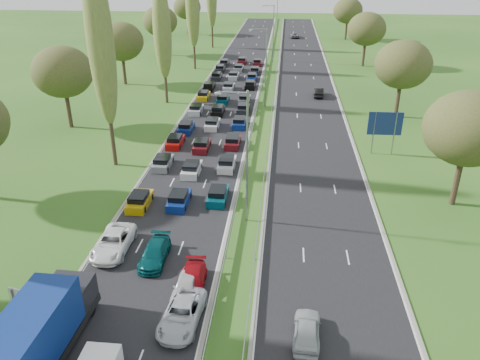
% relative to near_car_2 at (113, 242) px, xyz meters
% --- Properties ---
extents(ground, '(260.00, 260.00, 0.00)m').
position_rel_near_car_2_xyz_m(ground, '(10.33, 42.84, -0.79)').
color(ground, '#265119').
rests_on(ground, ground).
extents(near_carriageway, '(10.50, 215.00, 0.04)m').
position_rel_near_car_2_xyz_m(near_carriageway, '(3.58, 45.34, -0.79)').
color(near_carriageway, black).
rests_on(near_carriageway, ground).
extents(far_carriageway, '(10.50, 215.00, 0.04)m').
position_rel_near_car_2_xyz_m(far_carriageway, '(17.08, 45.34, -0.79)').
color(far_carriageway, black).
rests_on(far_carriageway, ground).
extents(central_reservation, '(2.36, 215.00, 0.32)m').
position_rel_near_car_2_xyz_m(central_reservation, '(10.33, 45.34, -0.24)').
color(central_reservation, gray).
rests_on(central_reservation, ground).
extents(lamp_columns, '(0.18, 140.18, 12.00)m').
position_rel_near_car_2_xyz_m(lamp_columns, '(10.33, 40.84, 5.21)').
color(lamp_columns, gray).
rests_on(lamp_columns, ground).
extents(poplar_row, '(2.80, 127.80, 22.44)m').
position_rel_near_car_2_xyz_m(poplar_row, '(-5.67, 31.01, 11.60)').
color(poplar_row, '#2D2116').
rests_on(poplar_row, ground).
extents(woodland_left, '(8.00, 166.00, 11.10)m').
position_rel_near_car_2_xyz_m(woodland_left, '(-16.17, 25.46, 6.89)').
color(woodland_left, '#2D2116').
rests_on(woodland_left, ground).
extents(woodland_right, '(8.00, 153.00, 11.10)m').
position_rel_near_car_2_xyz_m(woodland_right, '(29.83, 29.51, 6.89)').
color(woodland_right, '#2D2116').
rests_on(woodland_right, ground).
extents(traffic_queue_fill, '(9.08, 69.48, 0.80)m').
position_rel_near_car_2_xyz_m(traffic_queue_fill, '(3.56, 40.38, -0.35)').
color(traffic_queue_fill, '#BF990C').
rests_on(traffic_queue_fill, ground).
extents(near_car_2, '(2.56, 5.54, 1.54)m').
position_rel_near_car_2_xyz_m(near_car_2, '(0.00, 0.00, 0.00)').
color(near_car_2, white).
rests_on(near_car_2, near_carriageway).
extents(near_car_7, '(1.92, 4.68, 1.36)m').
position_rel_near_car_2_xyz_m(near_car_7, '(3.69, -1.04, -0.09)').
color(near_car_7, '#044145').
rests_on(near_car_7, near_carriageway).
extents(near_car_10, '(2.74, 5.31, 1.43)m').
position_rel_near_car_2_xyz_m(near_car_10, '(7.24, -7.62, -0.05)').
color(near_car_10, '#B7BBC1').
rests_on(near_car_10, near_carriageway).
extents(near_car_11, '(2.05, 4.64, 1.32)m').
position_rel_near_car_2_xyz_m(near_car_11, '(7.23, -4.14, -0.11)').
color(near_car_11, '#980912').
rests_on(near_car_11, near_carriageway).
extents(near_car_12, '(1.86, 4.19, 1.40)m').
position_rel_near_car_2_xyz_m(near_car_12, '(6.95, -4.72, -0.07)').
color(near_car_12, silver).
rests_on(near_car_12, near_carriageway).
extents(far_car_0, '(1.94, 4.25, 1.41)m').
position_rel_near_car_2_xyz_m(far_car_0, '(15.27, -8.32, -0.06)').
color(far_car_0, '#A5ABAE').
rests_on(far_car_0, far_carriageway).
extents(far_car_1, '(1.78, 4.54, 1.47)m').
position_rel_near_car_2_xyz_m(far_car_1, '(19.06, 47.81, -0.03)').
color(far_car_1, black).
rests_on(far_car_1, far_carriageway).
extents(far_car_2, '(2.62, 5.27, 1.43)m').
position_rel_near_car_2_xyz_m(far_car_2, '(15.58, 109.48, -0.05)').
color(far_car_2, slate).
rests_on(far_car_2, far_carriageway).
extents(blue_lorry, '(2.80, 10.07, 4.25)m').
position_rel_near_car_2_xyz_m(blue_lorry, '(-0.16, -11.62, 1.40)').
color(blue_lorry, black).
rests_on(blue_lorry, near_carriageway).
extents(info_sign, '(1.49, 0.42, 2.10)m').
position_rel_near_car_2_xyz_m(info_sign, '(-3.57, -7.85, 0.58)').
color(info_sign, gray).
rests_on(info_sign, ground).
extents(direction_sign, '(4.00, 0.16, 5.20)m').
position_rel_near_car_2_xyz_m(direction_sign, '(25.23, 23.10, 2.78)').
color(direction_sign, gray).
rests_on(direction_sign, ground).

